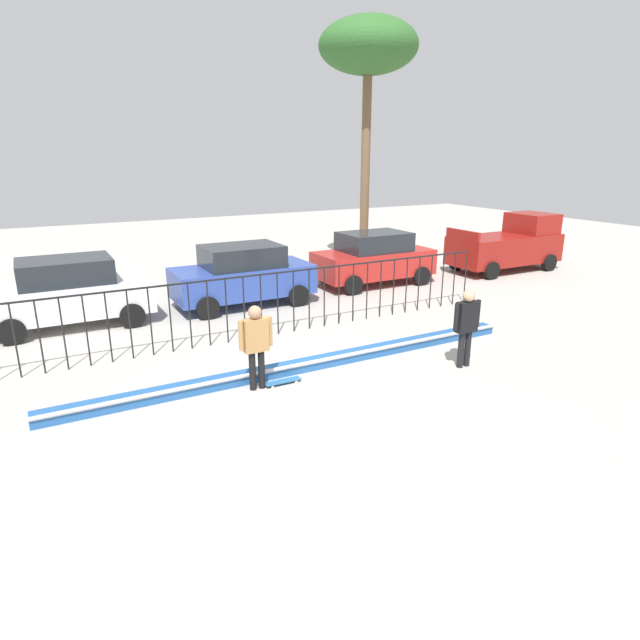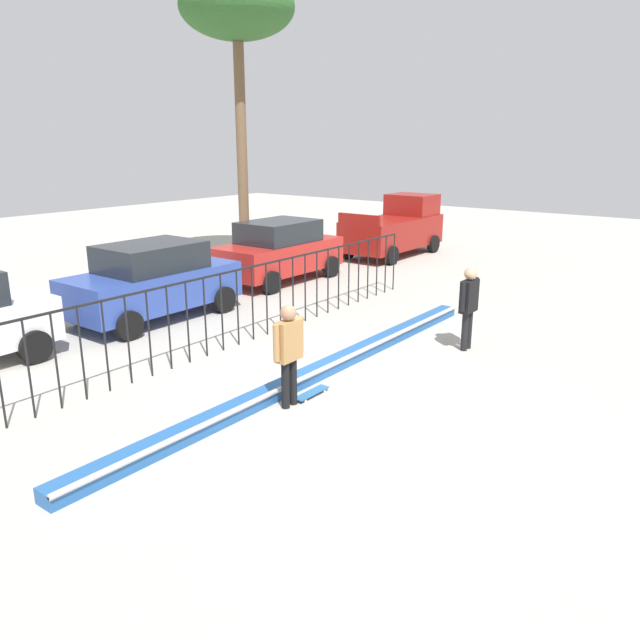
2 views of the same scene
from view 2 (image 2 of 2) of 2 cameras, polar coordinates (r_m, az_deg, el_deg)
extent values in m
plane|color=#ADA89E|center=(11.49, 2.01, -5.86)|extent=(60.00, 60.00, 0.00)
cube|color=#235699|center=(11.76, -0.22, -4.74)|extent=(11.00, 0.36, 0.22)
cylinder|color=#B2B2B7|center=(11.62, 0.49, -4.43)|extent=(11.00, 0.09, 0.09)
cylinder|color=black|center=(10.85, -25.21, -4.10)|extent=(0.04, 0.04, 1.68)
cylinder|color=black|center=(11.05, -23.09, -3.49)|extent=(0.04, 0.04, 1.68)
cylinder|color=black|center=(11.27, -21.05, -2.89)|extent=(0.04, 0.04, 1.68)
cylinder|color=black|center=(11.50, -19.10, -2.31)|extent=(0.04, 0.04, 1.68)
cylinder|color=black|center=(11.74, -17.22, -1.75)|extent=(0.04, 0.04, 1.68)
cylinder|color=black|center=(12.00, -15.43, -1.22)|extent=(0.04, 0.04, 1.68)
cylinder|color=black|center=(12.28, -13.71, -0.71)|extent=(0.04, 0.04, 1.68)
cylinder|color=black|center=(12.56, -12.07, -0.22)|extent=(0.04, 0.04, 1.68)
cylinder|color=black|center=(12.85, -10.51, 0.25)|extent=(0.04, 0.04, 1.68)
cylinder|color=black|center=(13.16, -9.01, 0.70)|extent=(0.04, 0.04, 1.68)
cylinder|color=black|center=(13.47, -7.58, 1.13)|extent=(0.04, 0.04, 1.68)
cylinder|color=black|center=(13.79, -6.22, 1.53)|extent=(0.04, 0.04, 1.68)
cylinder|color=black|center=(14.12, -4.92, 1.92)|extent=(0.04, 0.04, 1.68)
cylinder|color=black|center=(14.46, -3.68, 2.29)|extent=(0.04, 0.04, 1.68)
cylinder|color=black|center=(14.80, -2.50, 2.64)|extent=(0.04, 0.04, 1.68)
cylinder|color=black|center=(15.15, -1.37, 2.97)|extent=(0.04, 0.04, 1.68)
cylinder|color=black|center=(15.51, -0.29, 3.29)|extent=(0.04, 0.04, 1.68)
cylinder|color=black|center=(15.87, 0.74, 3.59)|extent=(0.04, 0.04, 1.68)
cylinder|color=black|center=(16.24, 1.72, 3.88)|extent=(0.04, 0.04, 1.68)
cylinder|color=black|center=(16.62, 2.67, 4.15)|extent=(0.04, 0.04, 1.68)
cylinder|color=black|center=(16.99, 3.57, 4.41)|extent=(0.04, 0.04, 1.68)
cylinder|color=black|center=(17.38, 4.43, 4.66)|extent=(0.04, 0.04, 1.68)
cylinder|color=black|center=(17.76, 5.25, 4.89)|extent=(0.04, 0.04, 1.68)
cylinder|color=black|center=(18.15, 6.04, 5.12)|extent=(0.04, 0.04, 1.68)
cylinder|color=black|center=(18.54, 6.80, 5.33)|extent=(0.04, 0.04, 1.68)
cube|color=black|center=(12.96, -9.17, 4.20)|extent=(14.00, 0.04, 0.04)
cylinder|color=black|center=(10.36, -3.19, -5.97)|extent=(0.14, 0.14, 0.82)
cylinder|color=black|center=(10.50, -2.50, -5.65)|extent=(0.14, 0.14, 0.82)
cube|color=#A87A47|center=(10.17, -2.90, -1.89)|extent=(0.50, 0.21, 0.68)
sphere|color=#A87A5B|center=(10.03, -2.94, 0.68)|extent=(0.27, 0.27, 0.27)
cylinder|color=#A87A47|center=(9.94, -4.03, -2.13)|extent=(0.11, 0.11, 0.61)
cylinder|color=#A87A47|center=(10.38, -1.82, -1.29)|extent=(0.11, 0.11, 0.61)
cube|color=#26598C|center=(10.93, -0.78, -6.69)|extent=(0.80, 0.20, 0.02)
cylinder|color=silver|center=(11.19, -0.23, -6.34)|extent=(0.05, 0.03, 0.05)
cylinder|color=silver|center=(11.10, 0.39, -6.52)|extent=(0.05, 0.03, 0.05)
cylinder|color=silver|center=(10.80, -1.99, -7.22)|extent=(0.05, 0.03, 0.05)
cylinder|color=silver|center=(10.71, -1.36, -7.41)|extent=(0.05, 0.03, 0.05)
cylinder|color=black|center=(13.46, 13.16, -1.06)|extent=(0.14, 0.14, 0.83)
cylinder|color=black|center=(13.64, 13.51, -0.86)|extent=(0.14, 0.14, 0.83)
cube|color=black|center=(13.35, 13.54, 2.16)|extent=(0.51, 0.22, 0.69)
sphere|color=tan|center=(13.25, 13.68, 4.17)|extent=(0.27, 0.27, 0.27)
cylinder|color=black|center=(13.07, 13.00, 2.06)|extent=(0.11, 0.11, 0.61)
cylinder|color=black|center=(13.62, 14.09, 2.55)|extent=(0.11, 0.11, 0.61)
cylinder|color=black|center=(13.66, -24.74, -2.25)|extent=(0.68, 0.22, 0.68)
cube|color=#2D479E|center=(15.92, -15.08, 2.87)|extent=(4.30, 1.90, 0.90)
cube|color=#1E2328|center=(15.77, -15.29, 5.63)|extent=(2.37, 1.71, 0.66)
cylinder|color=black|center=(17.63, -13.15, 2.78)|extent=(0.68, 0.22, 0.68)
cylinder|color=black|center=(16.25, -8.84, 1.87)|extent=(0.68, 0.22, 0.68)
cylinder|color=black|center=(16.00, -21.18, 0.72)|extent=(0.68, 0.22, 0.68)
cylinder|color=black|center=(14.46, -17.18, -0.48)|extent=(0.68, 0.22, 0.68)
cube|color=#B2231E|center=(19.64, -3.78, 5.87)|extent=(4.30, 1.90, 0.90)
cube|color=#1E2328|center=(19.52, -3.82, 8.12)|extent=(2.37, 1.71, 0.66)
cylinder|color=black|center=(21.42, -3.11, 5.53)|extent=(0.68, 0.22, 0.68)
cylinder|color=black|center=(20.26, 1.01, 4.93)|extent=(0.68, 0.22, 0.68)
cylinder|color=black|center=(19.34, -8.74, 4.19)|extent=(0.68, 0.22, 0.68)
cylinder|color=black|center=(18.04, -4.52, 3.46)|extent=(0.68, 0.22, 0.68)
cube|color=maroon|center=(24.13, 6.66, 7.99)|extent=(4.70, 1.90, 1.10)
cube|color=maroon|center=(25.27, 8.45, 10.46)|extent=(1.50, 1.75, 0.80)
cube|color=maroon|center=(22.12, 3.63, 9.22)|extent=(0.12, 1.75, 0.36)
cylinder|color=black|center=(26.05, 6.64, 7.37)|extent=(0.68, 0.22, 0.68)
cylinder|color=black|center=(25.15, 10.38, 6.90)|extent=(0.68, 0.22, 0.68)
cylinder|color=black|center=(23.40, 2.58, 6.46)|extent=(0.68, 0.22, 0.68)
cylinder|color=black|center=(22.39, 6.60, 5.92)|extent=(0.68, 0.22, 0.68)
cylinder|color=brown|center=(22.30, -7.18, 14.58)|extent=(0.36, 0.36, 7.42)
ellipsoid|color=#2D6028|center=(22.67, -7.65, 26.67)|extent=(3.78, 3.78, 2.08)
camera|label=1|loc=(4.89, 80.44, 6.64)|focal=30.21mm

